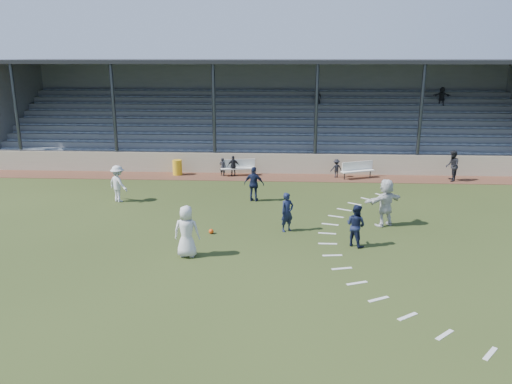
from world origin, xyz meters
The scene contains 19 objects.
ground centered at (0.00, 0.00, 0.00)m, with size 90.00×90.00×0.00m, color #2B3817.
cinder_track centered at (0.00, 10.50, 0.01)m, with size 34.00×2.00×0.02m, color #532F21.
retaining_wall centered at (0.00, 11.55, 0.60)m, with size 34.00×0.18×1.20m, color #BDAE91.
bench_left centered at (-1.53, 10.89, 0.58)m, with size 2.04×0.84×0.95m.
bench_right centered at (5.40, 10.60, 0.58)m, with size 2.00×1.22×0.95m.
trash_bin centered at (-5.13, 10.78, 0.46)m, with size 0.56×0.56×0.89m, color gold.
football centered at (-1.70, 0.86, 0.10)m, with size 0.20×0.20×0.20m, color #DC430C.
player_white_lead centered at (-2.20, -1.48, 0.93)m, with size 0.91×0.59×1.85m, color silver.
player_navy_lead centered at (1.31, 1.36, 0.80)m, with size 0.58×0.38×1.59m, color #131A36.
player_navy_mid centered at (3.84, -0.11, 0.80)m, with size 0.77×0.60×1.59m, color #131A36.
player_white_wing centered at (-6.81, 5.14, 0.89)m, with size 1.15×0.66×1.78m, color silver.
player_navy_wing centered at (-0.27, 5.59, 0.85)m, with size 0.99×0.41×1.70m, color #131A36.
player_white_back centered at (5.37, 2.28, 1.00)m, with size 1.85×0.59×1.99m, color silver.
official centered at (10.60, 10.19, 0.88)m, with size 0.84×0.65×1.73m, color black.
sub_left_near centered at (-2.43, 10.74, 0.55)m, with size 0.39×0.25×1.06m, color black.
sub_left_far centered at (-1.78, 10.66, 0.62)m, with size 0.70×0.29×1.20m, color black.
sub_right centered at (4.20, 10.68, 0.56)m, with size 0.69×0.40×1.07m, color black.
grandstand centered at (0.01, 16.26, 2.20)m, with size 34.60×9.00×6.61m.
penalty_arc centered at (4.12, 0.00, 0.01)m, with size 3.89×14.63×0.01m.
Camera 1 is at (1.14, -17.72, 6.85)m, focal length 35.00 mm.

